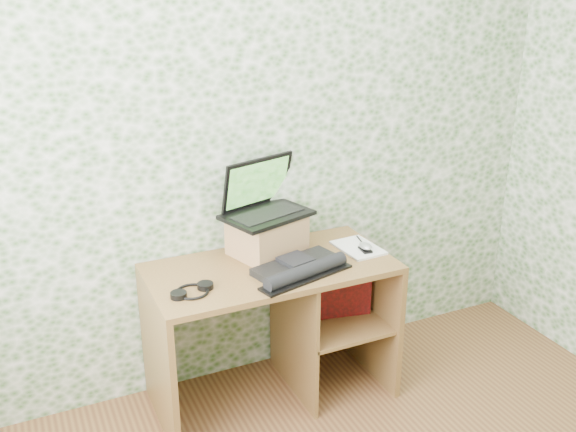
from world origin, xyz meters
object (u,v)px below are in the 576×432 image
riser (267,235)px  desk (283,308)px  notepad (358,248)px  laptop (263,202)px  keyboard (300,268)px

riser → desk: bearing=-72.8°
riser → notepad: size_ratio=1.24×
desk → laptop: bearing=102.6°
riser → notepad: riser is taller
desk → keyboard: bearing=-83.2°
riser → laptop: bearing=90.0°
notepad → laptop: bearing=152.9°
desk → laptop: (-0.04, 0.16, 0.53)m
keyboard → laptop: bearing=85.3°
keyboard → riser: bearing=86.9°
desk → riser: riser is taller
desk → notepad: notepad is taller
desk → riser: (-0.04, 0.12, 0.37)m
desk → notepad: (0.41, -0.03, 0.28)m
desk → riser: 0.39m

